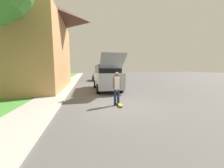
# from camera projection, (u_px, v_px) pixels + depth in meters

# --- Properties ---
(ground_plane) EXTENTS (120.00, 120.00, 0.00)m
(ground_plane) POSITION_uv_depth(u_px,v_px,m) (115.00, 105.00, 6.35)
(ground_plane) COLOR #54514F
(lawn) EXTENTS (10.00, 80.00, 0.08)m
(lawn) POSITION_uv_depth(u_px,v_px,m) (7.00, 90.00, 10.57)
(lawn) COLOR #478E38
(lawn) RESTS_ON ground_plane
(sidewalk) EXTENTS (1.80, 80.00, 0.10)m
(sidewalk) POSITION_uv_depth(u_px,v_px,m) (62.00, 89.00, 11.45)
(sidewalk) COLOR #ADA89E
(sidewalk) RESTS_ON ground_plane
(house) EXTENTS (10.05, 8.86, 8.88)m
(house) POSITION_uv_depth(u_px,v_px,m) (5.00, 34.00, 10.38)
(house) COLOR tan
(house) RESTS_ON lawn
(suv_parked) EXTENTS (2.05, 5.80, 2.87)m
(suv_parked) POSITION_uv_depth(u_px,v_px,m) (106.00, 77.00, 10.98)
(suv_parked) COLOR gray
(suv_parked) RESTS_ON ground_plane
(car_down_street) EXTENTS (1.90, 4.00, 1.32)m
(car_down_street) POSITION_uv_depth(u_px,v_px,m) (99.00, 76.00, 19.85)
(car_down_street) COLOR black
(car_down_street) RESTS_ON ground_plane
(skateboarder) EXTENTS (0.41, 0.22, 1.70)m
(skateboarder) POSITION_uv_depth(u_px,v_px,m) (117.00, 87.00, 6.28)
(skateboarder) COLOR #192347
(skateboarder) RESTS_ON ground_plane
(skateboard) EXTENTS (0.20, 0.82, 0.10)m
(skateboard) POSITION_uv_depth(u_px,v_px,m) (119.00, 104.00, 6.31)
(skateboard) COLOR #A89323
(skateboard) RESTS_ON ground_plane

